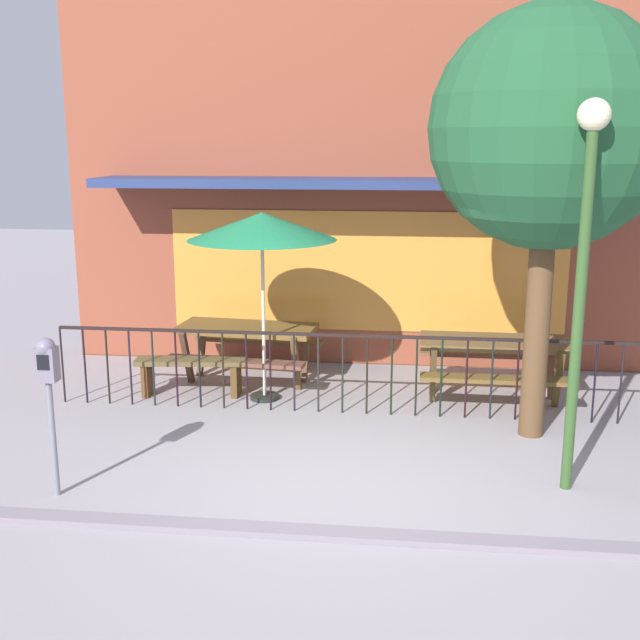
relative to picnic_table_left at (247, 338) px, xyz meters
name	(u,v)px	position (x,y,z in m)	size (l,w,h in m)	color
ground	(339,487)	(1.51, -3.07, -0.61)	(40.00, 40.00, 0.00)	gray
pub_storefront	(368,171)	(1.51, 1.29, 2.12)	(8.55, 1.45, 5.52)	#533317
patio_fence_front	(355,359)	(1.51, -1.04, 0.05)	(7.20, 0.04, 0.97)	black
picnic_table_left	(247,338)	(0.00, 0.00, 0.00)	(1.92, 1.53, 0.79)	brown
picnic_table_right	(494,353)	(3.17, -0.37, 0.00)	(1.81, 1.38, 0.79)	brown
patio_umbrella	(262,228)	(0.35, -0.65, 1.53)	(1.80, 1.80, 2.33)	black
patio_bench	(191,369)	(-0.59, -0.62, -0.26)	(1.42, 0.46, 0.48)	brown
parking_meter_near	(48,375)	(-1.04, -3.52, 0.53)	(0.18, 0.17, 1.48)	slate
street_tree	(550,131)	(3.48, -1.50, 2.64)	(2.46, 2.46, 4.51)	brown
street_lamp	(584,239)	(3.61, -2.84, 1.72)	(0.28, 0.28, 3.51)	#305124
curb_edge	(328,537)	(1.51, -4.01, -0.61)	(11.97, 0.20, 0.11)	gray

